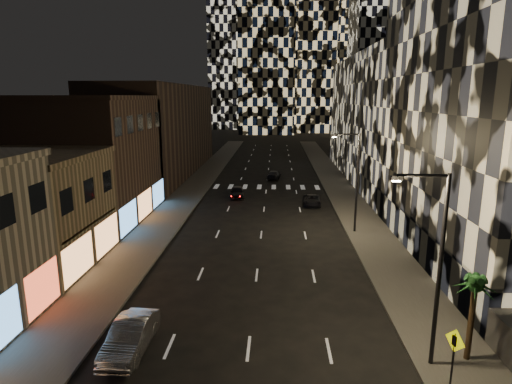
# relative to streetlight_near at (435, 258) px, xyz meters

# --- Properties ---
(sidewalk_left) EXTENTS (4.00, 120.00, 0.15)m
(sidewalk_left) POSITION_rel_streetlight_near_xyz_m (-18.35, 40.00, -5.28)
(sidewalk_left) COLOR #47443F
(sidewalk_left) RESTS_ON ground
(sidewalk_right) EXTENTS (4.00, 120.00, 0.15)m
(sidewalk_right) POSITION_rel_streetlight_near_xyz_m (1.65, 40.00, -5.28)
(sidewalk_right) COLOR #47443F
(sidewalk_right) RESTS_ON ground
(curb_left) EXTENTS (0.20, 120.00, 0.15)m
(curb_left) POSITION_rel_streetlight_near_xyz_m (-16.25, 40.00, -5.28)
(curb_left) COLOR #4C4C47
(curb_left) RESTS_ON ground
(curb_right) EXTENTS (0.20, 120.00, 0.15)m
(curb_right) POSITION_rel_streetlight_near_xyz_m (-0.45, 40.00, -5.28)
(curb_right) COLOR #4C4C47
(curb_right) RESTS_ON ground
(retail_tan) EXTENTS (10.00, 10.00, 8.00)m
(retail_tan) POSITION_rel_streetlight_near_xyz_m (-25.35, 11.00, -1.35)
(retail_tan) COLOR #887451
(retail_tan) RESTS_ON ground
(retail_brown) EXTENTS (10.00, 15.00, 12.00)m
(retail_brown) POSITION_rel_streetlight_near_xyz_m (-25.35, 23.50, 0.65)
(retail_brown) COLOR #493429
(retail_brown) RESTS_ON ground
(retail_filler_left) EXTENTS (10.00, 40.00, 14.00)m
(retail_filler_left) POSITION_rel_streetlight_near_xyz_m (-25.35, 50.00, 1.65)
(retail_filler_left) COLOR #493429
(retail_filler_left) RESTS_ON ground
(midrise_base) EXTENTS (0.60, 25.00, 3.00)m
(midrise_base) POSITION_rel_streetlight_near_xyz_m (3.95, 14.50, -3.85)
(midrise_base) COLOR #383838
(midrise_base) RESTS_ON ground
(midrise_filler_right) EXTENTS (16.00, 40.00, 18.00)m
(midrise_filler_right) POSITION_rel_streetlight_near_xyz_m (11.65, 47.00, 3.65)
(midrise_filler_right) COLOR #232326
(midrise_filler_right) RESTS_ON ground
(streetlight_near) EXTENTS (2.55, 0.25, 9.00)m
(streetlight_near) POSITION_rel_streetlight_near_xyz_m (0.00, 0.00, 0.00)
(streetlight_near) COLOR black
(streetlight_near) RESTS_ON sidewalk_right
(streetlight_far) EXTENTS (2.55, 0.25, 9.00)m
(streetlight_far) POSITION_rel_streetlight_near_xyz_m (0.00, 20.00, 0.00)
(streetlight_far) COLOR black
(streetlight_far) RESTS_ON sidewalk_right
(car_silver_parked) EXTENTS (1.77, 4.75, 1.55)m
(car_silver_parked) POSITION_rel_streetlight_near_xyz_m (-14.15, 0.51, -4.58)
(car_silver_parked) COLOR gray
(car_silver_parked) RESTS_ON ground
(car_dark_midlane) EXTENTS (2.04, 4.24, 1.40)m
(car_dark_midlane) POSITION_rel_streetlight_near_xyz_m (-11.85, 33.47, -4.65)
(car_dark_midlane) COLOR black
(car_dark_midlane) RESTS_ON ground
(car_dark_oncoming) EXTENTS (2.25, 4.47, 1.25)m
(car_dark_oncoming) POSITION_rel_streetlight_near_xyz_m (-7.38, 46.05, -4.73)
(car_dark_oncoming) COLOR black
(car_dark_oncoming) RESTS_ON ground
(car_dark_rightlane) EXTENTS (2.15, 4.30, 1.17)m
(car_dark_rightlane) POSITION_rel_streetlight_near_xyz_m (-2.90, 29.98, -4.77)
(car_dark_rightlane) COLOR black
(car_dark_rightlane) RESTS_ON ground
(ped_sign) EXTENTS (0.43, 0.94, 2.99)m
(ped_sign) POSITION_rel_streetlight_near_xyz_m (0.25, -2.17, -3.14)
(ped_sign) COLOR black
(ped_sign) RESTS_ON sidewalk_right
(palm_tree) EXTENTS (2.16, 2.13, 4.24)m
(palm_tree) POSITION_rel_streetlight_near_xyz_m (2.09, 0.45, -1.71)
(palm_tree) COLOR #47331E
(palm_tree) RESTS_ON sidewalk_right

